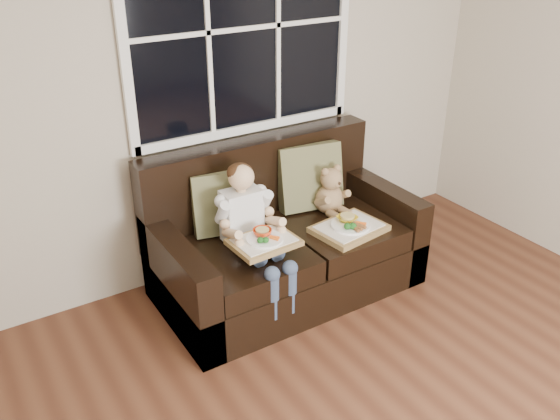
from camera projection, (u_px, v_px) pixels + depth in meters
window_back at (243, 28)px, 3.71m from camera, size 1.62×0.04×1.37m
loveseat at (282, 245)px, 3.97m from camera, size 1.70×0.92×0.96m
pillow_left at (223, 203)px, 3.77m from camera, size 0.43×0.27×0.41m
pillow_right at (310, 177)px, 4.07m from camera, size 0.48×0.28×0.46m
child at (250, 221)px, 3.59m from camera, size 0.35×0.59×0.80m
teddy_bear at (330, 193)px, 4.03m from camera, size 0.21×0.27×0.35m
tray_left at (264, 241)px, 3.49m from camera, size 0.40×0.31×0.09m
tray_right at (349, 227)px, 3.83m from camera, size 0.48×0.39×0.10m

